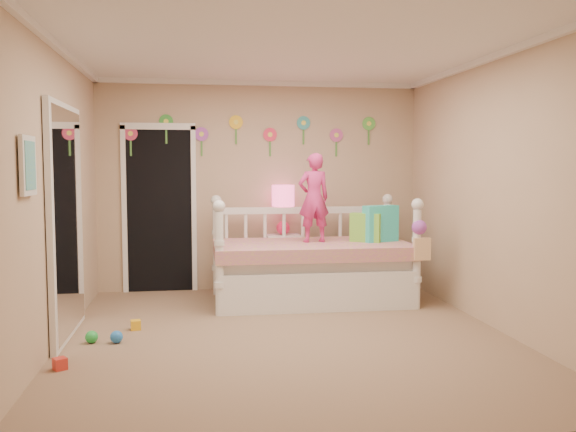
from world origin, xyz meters
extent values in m
cube|color=#7F684C|center=(0.00, 0.00, 0.00)|extent=(4.00, 4.50, 0.01)
cube|color=white|center=(0.00, 0.00, 2.60)|extent=(4.00, 4.50, 0.01)
cube|color=tan|center=(0.00, 2.25, 1.30)|extent=(4.00, 0.01, 2.60)
cube|color=tan|center=(-2.00, 0.00, 1.30)|extent=(0.01, 4.50, 2.60)
cube|color=tan|center=(2.00, 0.00, 1.30)|extent=(0.01, 4.50, 2.60)
cube|color=#27C3C7|center=(1.29, 1.36, 0.89)|extent=(0.44, 0.28, 0.42)
cube|color=#78C93D|center=(1.12, 1.35, 0.84)|extent=(0.36, 0.29, 0.33)
imported|color=#D7317C|center=(0.52, 1.43, 1.19)|extent=(0.40, 0.30, 1.01)
cube|color=white|center=(0.26, 2.07, 0.35)|extent=(0.42, 0.32, 0.70)
sphere|color=#D81C4B|center=(0.26, 2.07, 0.78)|extent=(0.17, 0.17, 0.17)
cylinder|color=#D81C4B|center=(0.26, 2.07, 0.96)|extent=(0.03, 0.03, 0.36)
cylinder|color=#FC4B87|center=(0.26, 2.07, 1.18)|extent=(0.28, 0.28, 0.26)
cube|color=black|center=(-1.25, 2.23, 1.03)|extent=(0.90, 0.04, 2.07)
cube|color=white|center=(-1.96, 0.30, 1.05)|extent=(0.07, 1.30, 2.10)
cube|color=white|center=(-1.97, -0.90, 1.55)|extent=(0.05, 0.34, 0.42)
camera|label=1|loc=(-0.82, -5.41, 1.54)|focal=38.19mm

